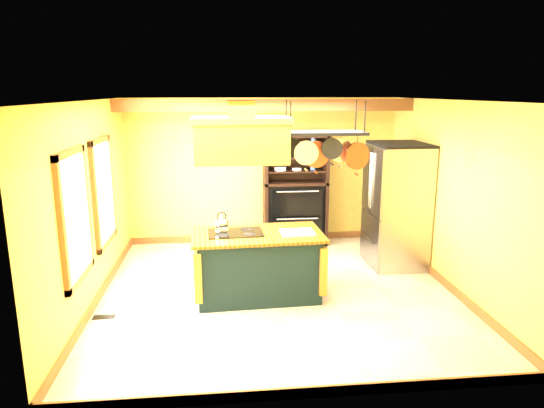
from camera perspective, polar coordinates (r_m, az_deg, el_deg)
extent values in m
plane|color=beige|center=(7.09, 0.67, -10.29)|extent=(5.00, 5.00, 0.00)
plane|color=white|center=(6.50, 0.73, 12.10)|extent=(5.00, 5.00, 0.00)
cube|color=#DEA751|center=(9.11, -1.11, 3.88)|extent=(5.00, 0.02, 2.70)
cube|color=#DEA751|center=(4.29, 4.56, -6.97)|extent=(5.00, 0.02, 2.70)
cube|color=#DEA751|center=(6.85, -20.56, -0.09)|extent=(0.02, 5.00, 2.70)
cube|color=#DEA751|center=(7.38, 20.38, 0.83)|extent=(0.02, 5.00, 2.70)
cube|color=brown|center=(8.19, -0.67, 11.56)|extent=(5.00, 0.15, 0.20)
cube|color=brown|center=(6.08, -22.17, -1.35)|extent=(0.06, 1.06, 1.56)
cube|color=white|center=(6.07, -21.94, -1.35)|extent=(0.02, 0.85, 1.34)
cube|color=brown|center=(7.40, -19.24, 1.36)|extent=(0.06, 1.06, 1.56)
cube|color=white|center=(7.39, -19.05, 1.36)|extent=(0.02, 0.85, 1.34)
cube|color=#13252C|center=(6.81, -1.71, -7.31)|extent=(1.68, 0.97, 0.88)
cube|color=#8F571B|center=(6.66, -1.74, -3.61)|extent=(1.83, 1.08, 0.04)
cube|color=black|center=(6.67, -4.34, -3.37)|extent=(0.77, 0.55, 0.01)
ellipsoid|color=silver|center=(6.75, -5.94, -2.30)|extent=(0.20, 0.20, 0.16)
cube|color=white|center=(6.66, 3.02, -3.35)|extent=(0.46, 0.37, 0.02)
cube|color=#B3872C|center=(6.40, -3.62, 7.17)|extent=(1.21, 0.65, 0.51)
cube|color=brown|center=(6.37, -3.66, 9.82)|extent=(1.28, 0.73, 0.08)
cube|color=#B3872C|center=(6.37, -3.67, 10.75)|extent=(0.35, 0.35, 0.29)
cube|color=black|center=(6.52, 6.17, 8.32)|extent=(1.07, 0.54, 0.04)
cylinder|color=black|center=(6.22, 2.21, 10.09)|extent=(0.02, 0.02, 0.42)
cylinder|color=black|center=(6.83, 9.86, 10.20)|extent=(0.02, 0.02, 0.42)
cylinder|color=black|center=(6.57, 2.25, 6.67)|extent=(0.28, 0.04, 0.28)
cylinder|color=silver|center=(6.40, 4.04, 6.02)|extent=(0.32, 0.04, 0.32)
cylinder|color=#A9412A|center=(6.64, 5.18, 5.83)|extent=(0.36, 0.04, 0.36)
cylinder|color=black|center=(6.46, 7.07, 6.46)|extent=(0.28, 0.04, 0.28)
cylinder|color=silver|center=(6.71, 8.09, 6.26)|extent=(0.32, 0.04, 0.32)
cylinder|color=#A9412A|center=(6.56, 9.98, 5.58)|extent=(0.36, 0.04, 0.36)
cube|color=#989AA0|center=(8.16, 14.46, -0.23)|extent=(0.82, 1.01, 1.98)
cube|color=#989AA0|center=(7.70, 12.30, 2.40)|extent=(0.03, 0.48, 1.07)
cube|color=#989AA0|center=(8.17, 11.22, 3.07)|extent=(0.03, 0.48, 1.07)
cube|color=#989AA0|center=(8.16, 11.43, -3.95)|extent=(0.03, 0.97, 0.83)
cube|color=black|center=(8.43, 14.09, -6.58)|extent=(0.78, 0.96, 0.06)
cube|color=black|center=(9.18, 2.55, 1.95)|extent=(1.17, 0.06, 2.07)
cube|color=black|center=(8.90, -0.78, 1.61)|extent=(0.06, 0.50, 2.07)
cube|color=black|center=(9.07, 6.23, 1.74)|extent=(0.06, 0.50, 2.07)
cube|color=black|center=(8.94, 2.76, 2.53)|extent=(1.17, 0.50, 0.05)
cube|color=black|center=(9.09, 2.70, -0.88)|extent=(1.05, 0.40, 1.11)
cube|color=black|center=(8.75, 3.00, 0.18)|extent=(0.91, 0.04, 0.50)
cube|color=black|center=(8.87, 2.96, -2.94)|extent=(0.91, 0.04, 0.45)
cube|color=black|center=(8.90, 2.78, 3.95)|extent=(1.05, 0.44, 0.02)
cube|color=black|center=(8.87, 2.80, 5.50)|extent=(1.05, 0.44, 0.02)
cube|color=black|center=(8.84, 2.81, 7.01)|extent=(1.05, 0.44, 0.02)
cylinder|color=white|center=(8.81, 0.97, 4.19)|extent=(0.22, 0.22, 0.07)
cylinder|color=#3E62AD|center=(8.86, 4.88, 6.11)|extent=(0.10, 0.10, 0.17)
cube|color=black|center=(6.71, -19.14, -12.44)|extent=(0.28, 0.13, 0.01)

